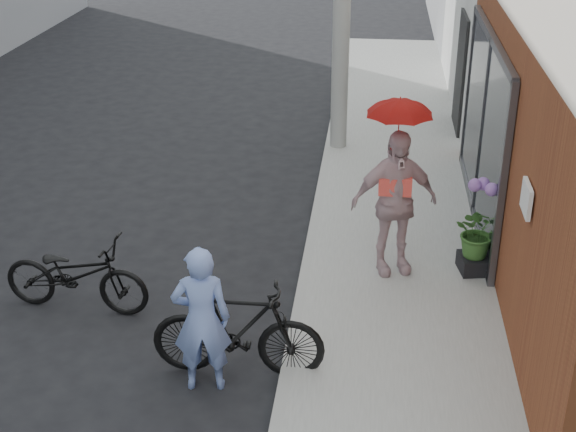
% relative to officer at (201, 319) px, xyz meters
% --- Properties ---
extents(ground, '(80.00, 80.00, 0.00)m').
position_rel_officer_xyz_m(ground, '(-0.15, 0.61, -0.77)').
color(ground, black).
rests_on(ground, ground).
extents(sidewalk, '(2.20, 24.00, 0.12)m').
position_rel_officer_xyz_m(sidewalk, '(1.95, 2.61, -0.71)').
color(sidewalk, gray).
rests_on(sidewalk, ground).
extents(curb, '(0.12, 24.00, 0.12)m').
position_rel_officer_xyz_m(curb, '(0.79, 2.61, -0.71)').
color(curb, '#9E9E99').
rests_on(curb, ground).
extents(officer, '(0.61, 0.45, 1.54)m').
position_rel_officer_xyz_m(officer, '(0.00, 0.00, 0.00)').
color(officer, '#7790D4').
rests_on(officer, ground).
extents(bike_left, '(1.76, 0.75, 0.90)m').
position_rel_officer_xyz_m(bike_left, '(-1.72, 1.24, -0.32)').
color(bike_left, black).
rests_on(bike_left, ground).
extents(bike_right, '(1.73, 0.50, 1.04)m').
position_rel_officer_xyz_m(bike_right, '(0.30, 0.23, -0.25)').
color(bike_right, black).
rests_on(bike_right, ground).
extents(kimono_woman, '(1.13, 0.74, 1.79)m').
position_rel_officer_xyz_m(kimono_woman, '(1.82, 2.36, 0.25)').
color(kimono_woman, beige).
rests_on(kimono_woman, sidewalk).
extents(parasol, '(0.74, 0.74, 0.65)m').
position_rel_officer_xyz_m(parasol, '(1.82, 2.36, 1.46)').
color(parasol, red).
rests_on(parasol, kimono_woman).
extents(planter, '(0.45, 0.45, 0.20)m').
position_rel_officer_xyz_m(planter, '(2.85, 2.43, -0.55)').
color(planter, black).
rests_on(planter, sidewalk).
extents(potted_plant, '(0.58, 0.51, 0.65)m').
position_rel_officer_xyz_m(potted_plant, '(2.85, 2.43, -0.12)').
color(potted_plant, '#376729').
rests_on(potted_plant, planter).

